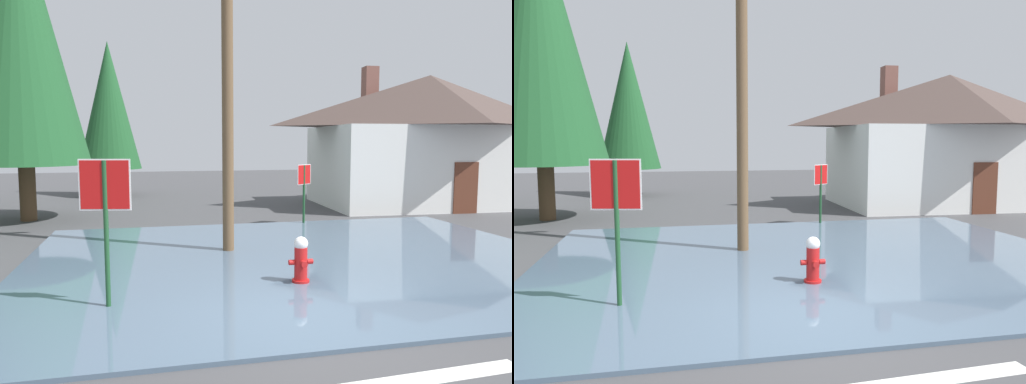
# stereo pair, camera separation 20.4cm
# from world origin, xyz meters

# --- Properties ---
(ground_plane) EXTENTS (80.00, 80.00, 0.10)m
(ground_plane) POSITION_xyz_m (0.00, 0.00, -0.05)
(ground_plane) COLOR #424244
(flood_puddle) EXTENTS (12.67, 9.83, 0.07)m
(flood_puddle) POSITION_xyz_m (1.17, 3.69, 0.03)
(flood_puddle) COLOR #4C6075
(flood_puddle) RESTS_ON ground
(stop_sign_near) EXTENTS (0.82, 0.18, 2.48)m
(stop_sign_near) POSITION_xyz_m (-3.04, 1.16, 1.79)
(stop_sign_near) COLOR #1E4C28
(stop_sign_near) RESTS_ON ground
(fire_hydrant) EXTENTS (0.48, 0.41, 0.95)m
(fire_hydrant) POSITION_xyz_m (0.47, 1.78, 0.47)
(fire_hydrant) COLOR red
(fire_hydrant) RESTS_ON ground
(utility_pole) EXTENTS (1.60, 0.28, 9.54)m
(utility_pole) POSITION_xyz_m (-0.44, 4.81, 4.95)
(utility_pole) COLOR brown
(utility_pole) RESTS_ON ground
(stop_sign_far) EXTENTS (0.57, 0.38, 2.02)m
(stop_sign_far) POSITION_xyz_m (2.71, 8.31, 1.43)
(stop_sign_far) COLOR #1E4C28
(stop_sign_far) RESTS_ON ground
(house) EXTENTS (10.44, 6.63, 6.12)m
(house) POSITION_xyz_m (9.75, 12.22, 2.95)
(house) COLOR silver
(house) RESTS_ON ground
(pine_tree_tall_left) EXTENTS (4.40, 4.40, 10.99)m
(pine_tree_tall_left) POSITION_xyz_m (-6.51, 11.29, 6.47)
(pine_tree_tall_left) COLOR #4C3823
(pine_tree_tall_left) RESTS_ON ground
(pine_tree_mid_left) EXTENTS (3.14, 3.14, 7.84)m
(pine_tree_mid_left) POSITION_xyz_m (-4.23, 18.91, 4.61)
(pine_tree_mid_left) COLOR #4C3823
(pine_tree_mid_left) RESTS_ON ground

